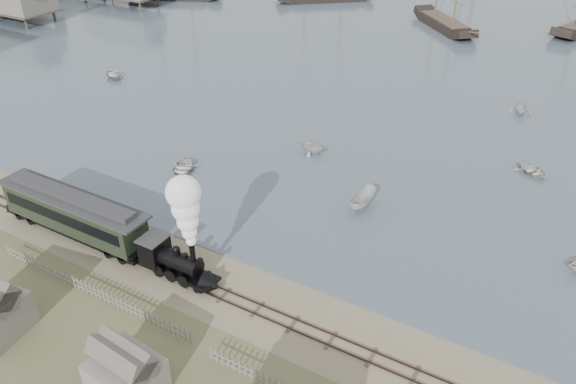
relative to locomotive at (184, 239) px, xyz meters
The scene contains 13 objects.
ground 4.75m from the locomotive, 56.45° to the left, with size 600.00×600.00×0.00m, color gray.
rail_track 4.27m from the locomotive, ahead, with size 120.00×1.80×0.16m.
picket_fence_west 8.28m from the locomotive, 135.98° to the right, with size 19.00×0.10×1.20m, color slate, non-canonical shape.
western_wharf 85.67m from the locomotive, 150.64° to the left, with size 36.00×56.00×8.00m, color slate, non-canonical shape.
locomotive is the anchor object (origin of this frame).
passenger_coach 12.25m from the locomotive, behind, with size 15.45×2.98×3.75m.
beached_dinghy 17.27m from the locomotive, behind, with size 3.96×2.82×0.82m, color beige.
rowboat_0 17.76m from the locomotive, 130.67° to the left, with size 4.13×2.95×0.86m, color beige.
rowboat_1 24.05m from the locomotive, 94.19° to the left, with size 3.12×2.69×1.64m, color beige.
rowboat_2 18.29m from the locomotive, 65.67° to the left, with size 4.00×1.51×1.55m, color beige.
rowboat_3 37.08m from the locomotive, 57.05° to the left, with size 3.63×2.59×0.75m, color beige.
rowboat_6 48.76m from the locomotive, 141.63° to the left, with size 4.22×3.01×0.87m, color beige.
rowboat_7 49.17m from the locomotive, 71.02° to the left, with size 3.25×2.81×1.71m, color beige.
Camera 1 is at (22.21, -27.11, 28.84)m, focal length 35.00 mm.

